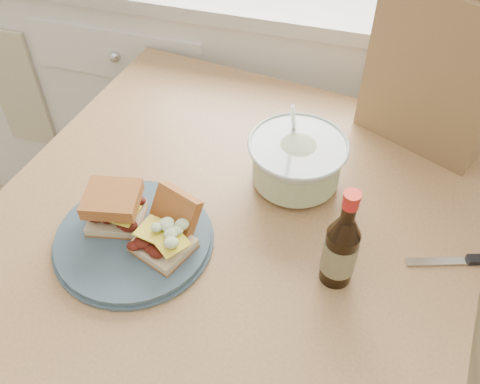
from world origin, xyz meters
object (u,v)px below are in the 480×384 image
(beer_bottle, at_px, (341,249))
(paper_bag, at_px, (445,63))
(coleslaw_bowl, at_px, (297,163))
(plate, at_px, (134,239))
(dining_table, at_px, (234,249))

(beer_bottle, relative_size, paper_bag, 0.60)
(coleslaw_bowl, xyz_separation_m, paper_bag, (0.26, 0.26, 0.13))
(plate, relative_size, coleslaw_bowl, 1.45)
(coleslaw_bowl, distance_m, beer_bottle, 0.25)
(beer_bottle, bearing_deg, coleslaw_bowl, 120.52)
(beer_bottle, distance_m, paper_bag, 0.51)
(plate, height_order, beer_bottle, beer_bottle)
(dining_table, bearing_deg, coleslaw_bowl, 58.27)
(plate, bearing_deg, coleslaw_bowl, 43.28)
(dining_table, height_order, paper_bag, paper_bag)
(dining_table, distance_m, beer_bottle, 0.32)
(plate, bearing_deg, paper_bag, 43.94)
(plate, relative_size, beer_bottle, 1.36)
(dining_table, bearing_deg, beer_bottle, -16.29)
(plate, xyz_separation_m, beer_bottle, (0.39, 0.03, 0.07))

